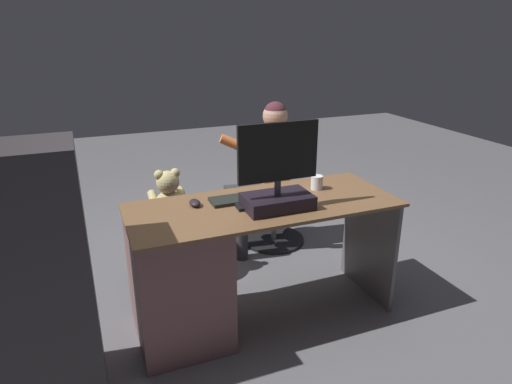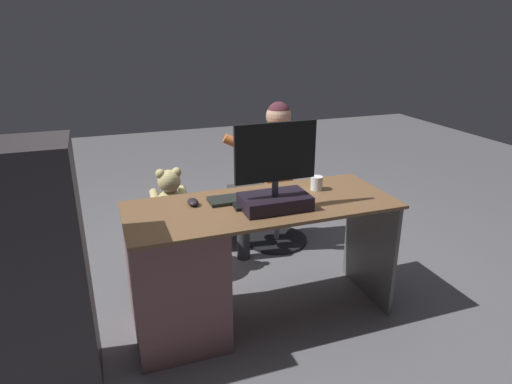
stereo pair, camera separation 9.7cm
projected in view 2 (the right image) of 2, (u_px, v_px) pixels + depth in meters
ground_plane at (241, 281)px, 3.20m from camera, size 10.00×10.00×0.00m
desk at (192, 271)px, 2.57m from camera, size 1.54×0.62×0.75m
monitor at (275, 184)px, 2.46m from camera, size 0.46×0.23×0.48m
keyboard at (244, 198)px, 2.63m from camera, size 0.42×0.14×0.02m
computer_mouse at (193, 202)px, 2.55m from camera, size 0.06×0.10×0.04m
cup at (317, 183)px, 2.78m from camera, size 0.07×0.07×0.09m
tv_remote at (237, 205)px, 2.53m from camera, size 0.05×0.15×0.02m
office_chair_teddy at (173, 241)px, 3.21m from camera, size 0.48×0.48×0.44m
teddy_bear at (170, 196)px, 3.10m from camera, size 0.25×0.26×0.36m
visitor_chair at (277, 213)px, 3.71m from camera, size 0.51×0.51×0.44m
person at (269, 165)px, 3.51m from camera, size 0.58×0.56×1.16m
equipment_rack at (37, 274)px, 2.09m from camera, size 0.44×0.36×1.24m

